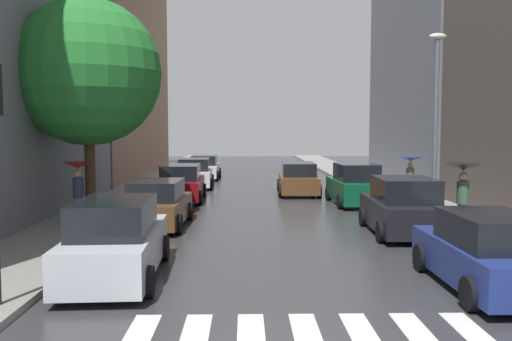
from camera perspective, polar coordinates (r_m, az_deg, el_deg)
name	(u,v)px	position (r m, az deg, el deg)	size (l,w,h in m)	color
ground_plane	(263,188)	(30.27, 0.73, -1.91)	(28.00, 72.00, 0.04)	#313133
sidewalk_left	(148,187)	(30.74, -11.47, -1.73)	(3.00, 72.00, 0.15)	gray
sidewalk_right	(377,186)	(31.16, 12.77, -1.67)	(3.00, 72.00, 0.15)	gray
crosswalk_stripes	(308,338)	(8.90, 5.57, -17.36)	(5.85, 2.20, 0.01)	silver
building_left_mid	(104,47)	(40.25, -15.92, 12.53)	(6.00, 20.62, 18.25)	#8C6B56
building_right_mid	(449,25)	(34.45, 19.89, 14.42)	(6.00, 13.83, 18.91)	slate
parked_car_left_nearest	(116,242)	(12.33, -14.68, -7.34)	(2.14, 4.64, 1.78)	#B2B7BF
parked_car_left_second	(158,205)	(18.44, -10.44, -3.63)	(2.10, 4.17, 1.60)	brown
parked_car_left_third	(181,184)	(25.08, -7.97, -1.41)	(2.17, 4.56, 1.68)	maroon
parked_car_left_fourth	(195,174)	(30.60, -6.57, -0.37)	(2.19, 4.12, 1.67)	silver
parked_car_left_fifth	(205,168)	(36.03, -5.50, 0.29)	(2.06, 4.33, 1.58)	silver
parked_car_right_nearest	(487,254)	(12.11, 23.39, -8.13)	(1.98, 4.17, 1.60)	navy
parked_car_right_second	(403,208)	(17.50, 15.41, -3.87)	(2.26, 4.21, 1.80)	black
parked_car_right_third	(355,186)	(23.92, 10.54, -1.59)	(2.16, 4.18, 1.82)	#0C4C2D
car_midroad	(298,179)	(27.44, 4.52, -0.93)	(2.19, 4.60, 1.63)	brown
pedestrian_near_tree	(78,179)	(18.86, -18.44, -0.88)	(1.00, 1.00, 2.06)	gray
pedestrian_by_kerb	(410,167)	(25.16, 16.13, 0.36)	(1.12, 1.12, 1.93)	navy
pedestrian_far_side	(463,181)	(17.44, 21.22, -1.09)	(1.10, 1.10, 2.12)	brown
street_tree_left	(88,73)	(19.69, -17.50, 9.93)	(5.09, 5.09, 7.68)	#513823
lamp_post_right	(436,113)	(19.42, 18.63, 5.87)	(0.60, 0.28, 6.42)	#595B60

